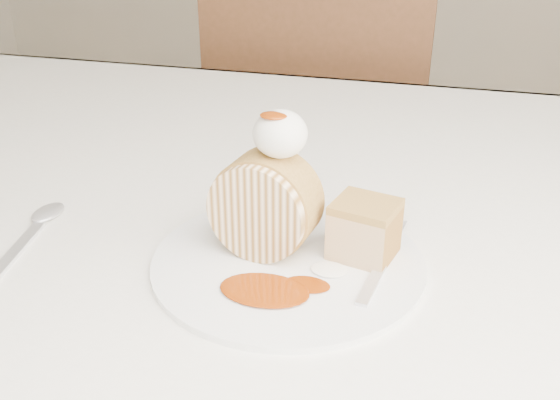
# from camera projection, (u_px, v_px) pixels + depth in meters

# --- Properties ---
(table) EXTENTS (1.40, 0.90, 0.75)m
(table) POSITION_uv_depth(u_px,v_px,m) (275.00, 255.00, 0.73)
(table) COLOR white
(table) RESTS_ON ground
(chair_far) EXTENTS (0.44, 0.44, 0.93)m
(chair_far) POSITION_uv_depth(u_px,v_px,m) (321.00, 148.00, 1.38)
(chair_far) COLOR brown
(chair_far) RESTS_ON ground
(plate) EXTENTS (0.29, 0.29, 0.01)m
(plate) POSITION_uv_depth(u_px,v_px,m) (288.00, 262.00, 0.55)
(plate) COLOR white
(plate) RESTS_ON table
(roulade_slice) EXTENTS (0.09, 0.06, 0.09)m
(roulade_slice) POSITION_uv_depth(u_px,v_px,m) (265.00, 205.00, 0.54)
(roulade_slice) COLOR #FFDDB1
(roulade_slice) RESTS_ON plate
(cake_chunk) EXTENTS (0.06, 0.06, 0.04)m
(cake_chunk) POSITION_uv_depth(u_px,v_px,m) (364.00, 233.00, 0.54)
(cake_chunk) COLOR #AD8141
(cake_chunk) RESTS_ON plate
(whipped_cream) EXTENTS (0.05, 0.05, 0.04)m
(whipped_cream) POSITION_uv_depth(u_px,v_px,m) (280.00, 134.00, 0.52)
(whipped_cream) COLOR white
(whipped_cream) RESTS_ON roulade_slice
(caramel_drizzle) EXTENTS (0.02, 0.02, 0.01)m
(caramel_drizzle) POSITION_uv_depth(u_px,v_px,m) (274.00, 110.00, 0.50)
(caramel_drizzle) COLOR #832D05
(caramel_drizzle) RESTS_ON whipped_cream
(caramel_pool) EXTENTS (0.08, 0.06, 0.00)m
(caramel_pool) POSITION_uv_depth(u_px,v_px,m) (264.00, 290.00, 0.50)
(caramel_pool) COLOR #832D05
(caramel_pool) RESTS_ON plate
(fork) EXTENTS (0.04, 0.14, 0.00)m
(fork) POSITION_uv_depth(u_px,v_px,m) (378.00, 272.00, 0.52)
(fork) COLOR silver
(fork) RESTS_ON plate
(spoon) EXTENTS (0.05, 0.16, 0.00)m
(spoon) POSITION_uv_depth(u_px,v_px,m) (11.00, 257.00, 0.56)
(spoon) COLOR silver
(spoon) RESTS_ON table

